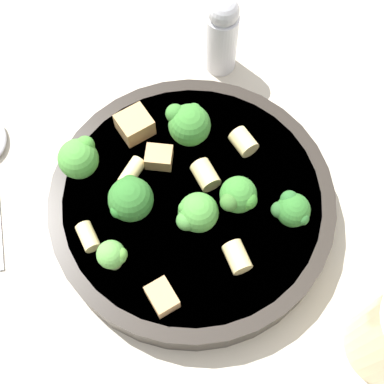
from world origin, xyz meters
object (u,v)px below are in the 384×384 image
at_px(chicken_chunk_1, 159,157).
at_px(pepper_shaker, 222,34).
at_px(broccoli_floret_3, 292,209).
at_px(chicken_chunk_0, 135,125).
at_px(pasta_bowl, 192,203).
at_px(broccoli_floret_6, 198,213).
at_px(rigatoni_4, 132,172).
at_px(chicken_chunk_2, 162,297).
at_px(rigatoni_3, 237,257).
at_px(broccoli_floret_1, 189,124).
at_px(broccoli_floret_0, 238,196).
at_px(broccoli_floret_2, 113,255).
at_px(rigatoni_0, 206,175).
at_px(rigatoni_2, 88,237).
at_px(broccoli_floret_5, 130,199).
at_px(rigatoni_1, 243,142).
at_px(broccoli_floret_4, 78,158).

distance_m(chicken_chunk_1, pepper_shaker, 0.14).
xyz_separation_m(broccoli_floret_3, chicken_chunk_0, (0.11, -0.11, -0.01)).
bearing_deg(broccoli_floret_3, chicken_chunk_1, -39.31).
distance_m(pasta_bowl, broccoli_floret_6, 0.04).
height_order(pasta_bowl, rigatoni_4, rigatoni_4).
bearing_deg(chicken_chunk_2, rigatoni_3, -164.53).
distance_m(broccoli_floret_6, pepper_shaker, 0.19).
height_order(broccoli_floret_1, pepper_shaker, pepper_shaker).
height_order(broccoli_floret_0, broccoli_floret_6, broccoli_floret_0).
height_order(pasta_bowl, broccoli_floret_2, broccoli_floret_2).
xyz_separation_m(broccoli_floret_0, chicken_chunk_2, (0.08, 0.06, -0.02)).
relative_size(rigatoni_0, chicken_chunk_0, 0.86).
distance_m(rigatoni_0, chicken_chunk_0, 0.08).
xyz_separation_m(broccoli_floret_6, pepper_shaker, (-0.06, -0.18, -0.01)).
bearing_deg(rigatoni_0, rigatoni_3, 95.45).
relative_size(pasta_bowl, broccoli_floret_3, 7.70).
bearing_deg(pepper_shaker, broccoli_floret_0, 79.75).
height_order(broccoli_floret_1, broccoli_floret_2, broccoli_floret_1).
bearing_deg(pepper_shaker, rigatoni_2, 47.94).
bearing_deg(broccoli_floret_6, pepper_shaker, -110.25).
xyz_separation_m(broccoli_floret_0, broccoli_floret_3, (-0.04, 0.02, -0.00)).
bearing_deg(broccoli_floret_0, broccoli_floret_3, 154.40).
xyz_separation_m(broccoli_floret_6, chicken_chunk_0, (0.03, -0.10, -0.01)).
bearing_deg(broccoli_floret_5, broccoli_floret_3, 163.29).
xyz_separation_m(rigatoni_3, pepper_shaker, (-0.04, -0.22, 0.01)).
xyz_separation_m(broccoli_floret_0, rigatoni_3, (0.01, 0.04, -0.01)).
relative_size(broccoli_floret_0, rigatoni_3, 1.59).
bearing_deg(rigatoni_0, pasta_bowl, 42.21).
distance_m(broccoli_floret_1, chicken_chunk_1, 0.04).
xyz_separation_m(rigatoni_1, rigatoni_4, (0.10, 0.01, -0.00)).
relative_size(broccoli_floret_3, broccoli_floret_6, 0.85).
distance_m(pasta_bowl, broccoli_floret_2, 0.09).
distance_m(broccoli_floret_3, broccoli_floret_4, 0.18).
xyz_separation_m(broccoli_floret_3, rigatoni_3, (0.05, 0.03, -0.01)).
height_order(broccoli_floret_4, broccoli_floret_6, broccoli_floret_4).
relative_size(pasta_bowl, broccoli_floret_2, 7.47).
bearing_deg(rigatoni_2, chicken_chunk_2, 127.89).
xyz_separation_m(broccoli_floret_1, broccoli_floret_3, (-0.06, 0.09, -0.01)).
height_order(broccoli_floret_4, broccoli_floret_5, same).
distance_m(pasta_bowl, pepper_shaker, 0.17).
distance_m(rigatoni_4, chicken_chunk_0, 0.05).
bearing_deg(broccoli_floret_3, pepper_shaker, -87.43).
distance_m(broccoli_floret_5, rigatoni_0, 0.07).
xyz_separation_m(broccoli_floret_1, broccoli_floret_4, (0.10, 0.01, -0.01)).
bearing_deg(broccoli_floret_0, broccoli_floret_4, -28.04).
height_order(broccoli_floret_0, broccoli_floret_5, broccoli_floret_5).
bearing_deg(chicken_chunk_0, rigatoni_0, 128.51).
bearing_deg(pasta_bowl, broccoli_floret_6, 89.40).
bearing_deg(pasta_bowl, broccoli_floret_4, -28.20).
relative_size(broccoli_floret_1, rigatoni_1, 2.07).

